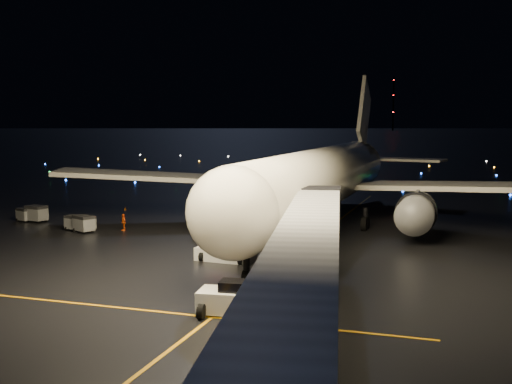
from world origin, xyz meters
TOP-DOWN VIEW (x-y plane):
  - ground at (0.00, 300.00)m, footprint 2000.00×2000.00m
  - lane_centre at (12.00, 15.00)m, footprint 0.25×80.00m
  - jet_bridge at (20.75, -24.50)m, footprint 14.00×58.00m
  - airliner at (11.40, 25.48)m, footprint 64.01×60.82m
  - pushback_tug at (12.92, -8.83)m, footprint 4.48×2.73m
  - belt_loader at (7.23, 4.68)m, footprint 7.37×2.47m
  - crew_c at (-8.31, 15.02)m, footprint 1.11×1.04m
  - safety_cone_0 at (1.15, 20.01)m, footprint 0.46×0.46m
  - safety_cone_1 at (3.90, 23.15)m, footprint 0.53×0.53m
  - safety_cone_2 at (0.56, 20.84)m, footprint 0.50×0.50m
  - safety_cone_3 at (-16.15, 29.04)m, footprint 0.52×0.52m
  - radio_mast at (-60.00, 740.00)m, footprint 1.80×1.80m
  - taxiway_lights at (0.00, 106.00)m, footprint 164.00×92.00m
  - baggage_cart_0 at (-12.12, 13.86)m, footprint 1.76×1.24m
  - baggage_cart_1 at (-11.78, 12.91)m, footprint 2.47×2.15m
  - baggage_cart_2 at (-13.36, 13.62)m, footprint 2.15×1.73m
  - baggage_cart_3 at (-22.38, 17.06)m, footprint 2.15×1.83m
  - baggage_cart_4 at (-20.88, 17.17)m, footprint 2.48×1.94m

SIDE VIEW (x-z plane):
  - ground at x=0.00m, z-range 0.00..0.00m
  - lane_centre at x=12.00m, z-range 0.00..0.02m
  - taxiway_lights at x=0.00m, z-range 0.00..0.36m
  - safety_cone_3 at x=-16.15m, z-range 0.00..0.45m
  - safety_cone_0 at x=1.15m, z-range 0.00..0.50m
  - safety_cone_1 at x=3.90m, z-range 0.00..0.51m
  - safety_cone_2 at x=0.56m, z-range 0.00..0.55m
  - baggage_cart_0 at x=-12.12m, z-range 0.00..1.50m
  - baggage_cart_3 at x=-22.38m, z-range 0.00..1.55m
  - baggage_cart_2 at x=-13.36m, z-range 0.00..1.60m
  - baggage_cart_1 at x=-11.78m, z-range 0.00..1.76m
  - crew_c at x=-8.31m, z-range 0.00..1.84m
  - baggage_cart_4 at x=-20.88m, z-range 0.00..1.90m
  - pushback_tug at x=12.92m, z-range 0.00..2.01m
  - belt_loader at x=7.23m, z-range 0.00..3.52m
  - jet_bridge at x=20.75m, z-range 0.00..6.60m
  - airliner at x=11.40m, z-range 0.00..18.11m
  - radio_mast at x=-60.00m, z-range 0.00..64.00m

